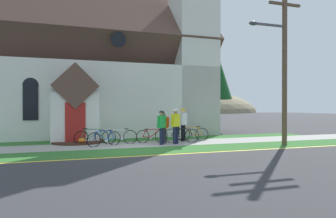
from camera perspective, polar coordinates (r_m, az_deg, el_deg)
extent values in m
plane|color=#333335|center=(16.73, -8.60, -6.01)|extent=(140.00, 140.00, 0.00)
cube|color=#99968E|center=(14.44, -8.05, -7.00)|extent=(32.00, 2.34, 0.01)
cube|color=#2D6628|center=(12.30, -6.25, -8.29)|extent=(32.00, 2.07, 0.01)
cube|color=#2D6628|center=(16.47, -9.31, -6.10)|extent=(24.00, 1.80, 0.01)
cube|color=yellow|center=(11.16, -4.99, -9.19)|extent=(28.00, 0.16, 0.01)
cube|color=silver|center=(21.43, -11.39, 1.45)|extent=(13.47, 8.40, 4.53)
cube|color=brown|center=(21.90, -11.40, 12.32)|extent=(13.97, 8.56, 8.56)
cube|color=silver|center=(20.47, 5.03, 12.08)|extent=(2.73, 2.73, 12.03)
cube|color=silver|center=(16.29, -17.83, -1.61)|extent=(2.40, 1.60, 2.60)
cube|color=brown|center=(16.31, -17.84, 4.19)|extent=(2.40, 1.80, 2.40)
cube|color=maroon|center=(15.48, -17.82, -2.64)|extent=(1.00, 0.06, 2.10)
cube|color=black|center=(17.19, -25.50, 1.14)|extent=(0.76, 0.06, 1.90)
cone|color=black|center=(17.23, -25.51, 4.30)|extent=(0.80, 0.06, 0.80)
cylinder|color=black|center=(17.68, -9.77, 13.37)|extent=(0.90, 0.06, 0.90)
cube|color=slate|center=(16.29, -20.44, -4.94)|extent=(0.12, 0.12, 0.71)
cube|color=slate|center=(16.25, -14.39, -4.94)|extent=(0.12, 0.12, 0.71)
cube|color=silver|center=(16.19, -17.42, -1.77)|extent=(2.04, 0.14, 1.09)
cube|color=slate|center=(16.18, -17.43, 0.37)|extent=(2.16, 0.18, 0.12)
cube|color=black|center=(16.14, -17.43, -1.31)|extent=(1.63, 0.06, 0.16)
cylinder|color=#382319|center=(15.88, -17.40, -6.18)|extent=(2.63, 2.63, 0.10)
ellipsoid|color=#CC338C|center=(15.92, -13.84, -5.55)|extent=(0.36, 0.36, 0.24)
ellipsoid|color=#CC338C|center=(16.57, -17.88, -5.32)|extent=(0.36, 0.36, 0.24)
ellipsoid|color=red|center=(15.84, -19.75, -5.59)|extent=(0.36, 0.36, 0.24)
ellipsoid|color=orange|center=(14.91, -16.67, -5.95)|extent=(0.36, 0.36, 0.24)
torus|color=black|center=(14.80, -16.78, -5.52)|extent=(0.70, 0.27, 0.72)
torus|color=black|center=(15.20, -12.97, -5.35)|extent=(0.70, 0.27, 0.72)
cylinder|color=#19723F|center=(15.04, -14.24, -4.79)|extent=(0.56, 0.22, 0.46)
cylinder|color=#19723F|center=(14.98, -14.66, -3.90)|extent=(0.76, 0.29, 0.08)
cylinder|color=#19723F|center=(14.89, -15.66, -4.76)|extent=(0.27, 0.12, 0.49)
cylinder|color=#19723F|center=(14.88, -16.00, -5.58)|extent=(0.42, 0.18, 0.09)
cylinder|color=#19723F|center=(14.81, -16.43, -4.69)|extent=(0.23, 0.11, 0.44)
cylinder|color=#19723F|center=(15.17, -13.12, -4.64)|extent=(0.13, 0.07, 0.39)
ellipsoid|color=black|center=(14.83, -16.08, -3.74)|extent=(0.25, 0.15, 0.05)
cylinder|color=silver|center=(15.13, -13.27, -3.86)|extent=(0.42, 0.17, 0.03)
cylinder|color=silver|center=(14.96, -15.23, -5.65)|extent=(0.18, 0.08, 0.18)
torus|color=black|center=(15.01, -5.00, -5.47)|extent=(0.70, 0.05, 0.70)
torus|color=black|center=(15.29, -1.34, -5.36)|extent=(0.70, 0.05, 0.70)
cylinder|color=#A51E19|center=(15.17, -2.57, -4.79)|extent=(0.55, 0.05, 0.45)
cylinder|color=#A51E19|center=(15.13, -2.97, -4.04)|extent=(0.74, 0.05, 0.06)
cylinder|color=#A51E19|center=(15.07, -3.92, -4.87)|extent=(0.25, 0.04, 0.42)
cylinder|color=#A51E19|center=(15.07, -4.26, -5.54)|extent=(0.41, 0.04, 0.09)
cylinder|color=#A51E19|center=(15.02, -4.66, -4.79)|extent=(0.21, 0.04, 0.37)
cylinder|color=#A51E19|center=(15.26, -1.48, -4.67)|extent=(0.12, 0.04, 0.38)
ellipsoid|color=black|center=(15.02, -4.33, -4.00)|extent=(0.24, 0.09, 0.05)
cylinder|color=silver|center=(15.23, -1.63, -3.89)|extent=(0.44, 0.04, 0.03)
cylinder|color=silver|center=(15.12, -3.52, -5.62)|extent=(0.18, 0.02, 0.18)
torus|color=black|center=(14.88, -7.49, -5.50)|extent=(0.70, 0.18, 0.71)
torus|color=black|center=(14.94, -11.60, -5.48)|extent=(0.70, 0.18, 0.71)
cylinder|color=#B7B7BC|center=(14.89, -10.21, -4.87)|extent=(0.57, 0.15, 0.45)
cylinder|color=#B7B7BC|center=(14.87, -9.76, -4.05)|extent=(0.78, 0.20, 0.05)
cylinder|color=#B7B7BC|center=(14.87, -8.69, -4.86)|extent=(0.27, 0.09, 0.45)
cylinder|color=#B7B7BC|center=(14.89, -8.31, -5.59)|extent=(0.43, 0.12, 0.09)
cylinder|color=#B7B7BC|center=(14.86, -7.86, -4.76)|extent=(0.23, 0.08, 0.40)
cylinder|color=#B7B7BC|center=(14.92, -11.44, -4.77)|extent=(0.13, 0.06, 0.38)
ellipsoid|color=black|center=(14.85, -8.23, -3.91)|extent=(0.25, 0.13, 0.05)
cylinder|color=silver|center=(14.90, -11.28, -3.98)|extent=(0.44, 0.12, 0.03)
cylinder|color=silver|center=(14.90, -9.14, -5.69)|extent=(0.18, 0.06, 0.18)
torus|color=black|center=(15.20, 0.66, -5.31)|extent=(0.72, 0.27, 0.75)
torus|color=black|center=(15.25, 4.72, -5.29)|extent=(0.72, 0.27, 0.75)
cylinder|color=black|center=(15.21, 3.35, -4.71)|extent=(0.56, 0.22, 0.45)
cylinder|color=black|center=(15.19, 2.90, -3.90)|extent=(0.77, 0.28, 0.05)
cylinder|color=black|center=(15.19, 1.84, -4.69)|extent=(0.27, 0.12, 0.45)
cylinder|color=black|center=(15.21, 1.47, -5.40)|extent=(0.42, 0.17, 0.09)
cylinder|color=black|center=(15.18, 1.03, -4.59)|extent=(0.23, 0.10, 0.40)
cylinder|color=black|center=(15.23, 4.56, -4.61)|extent=(0.13, 0.07, 0.37)
ellipsoid|color=black|center=(15.17, 1.39, -3.76)|extent=(0.25, 0.15, 0.05)
cylinder|color=silver|center=(15.21, 4.40, -3.85)|extent=(0.43, 0.16, 0.03)
cylinder|color=silver|center=(15.22, 2.29, -5.50)|extent=(0.18, 0.08, 0.18)
torus|color=black|center=(16.12, 6.67, -5.01)|extent=(0.69, 0.31, 0.73)
torus|color=black|center=(16.10, 3.08, -5.01)|extent=(0.69, 0.31, 0.73)
cylinder|color=orange|center=(16.09, 4.30, -4.42)|extent=(0.52, 0.24, 0.46)
cylinder|color=orange|center=(16.07, 4.70, -3.62)|extent=(0.70, 0.31, 0.05)
cylinder|color=orange|center=(16.09, 5.63, -4.40)|extent=(0.25, 0.13, 0.47)
cylinder|color=orange|center=(16.11, 5.95, -5.10)|extent=(0.39, 0.19, 0.09)
cylinder|color=orange|center=(16.10, 6.35, -4.30)|extent=(0.21, 0.11, 0.41)
cylinder|color=orange|center=(16.09, 3.22, -4.33)|extent=(0.12, 0.08, 0.39)
ellipsoid|color=black|center=(16.08, 6.02, -3.49)|extent=(0.25, 0.16, 0.05)
cylinder|color=silver|center=(16.07, 3.37, -3.58)|extent=(0.42, 0.19, 0.03)
cylinder|color=silver|center=(16.11, 5.23, -5.20)|extent=(0.17, 0.09, 0.18)
torus|color=black|center=(14.35, -10.55, -5.74)|extent=(0.66, 0.29, 0.70)
torus|color=black|center=(13.86, -14.45, -5.96)|extent=(0.66, 0.29, 0.70)
cylinder|color=#194CA5|center=(14.00, -13.09, -5.21)|extent=(0.55, 0.25, 0.46)
cylinder|color=#194CA5|center=(14.03, -12.66, -4.29)|extent=(0.75, 0.33, 0.04)
cylinder|color=#194CA5|center=(14.18, -11.65, -5.13)|extent=(0.26, 0.13, 0.46)
cylinder|color=#194CA5|center=(14.25, -11.31, -5.89)|extent=(0.42, 0.19, 0.09)
cylinder|color=#194CA5|center=(14.28, -10.89, -4.99)|extent=(0.22, 0.12, 0.41)
cylinder|color=#194CA5|center=(13.86, -14.29, -5.16)|extent=(0.13, 0.08, 0.39)
ellipsoid|color=black|center=(14.22, -11.24, -4.10)|extent=(0.25, 0.16, 0.05)
cylinder|color=silver|center=(13.86, -14.13, -4.28)|extent=(0.42, 0.19, 0.03)
cylinder|color=silver|center=(14.15, -12.08, -6.03)|extent=(0.17, 0.08, 0.18)
cylinder|color=black|center=(15.85, 3.14, -4.75)|extent=(0.15, 0.15, 0.89)
cylinder|color=black|center=(15.69, 2.83, -4.80)|extent=(0.15, 0.15, 0.89)
cube|color=silver|center=(15.72, 2.99, -2.00)|extent=(0.51, 0.48, 0.65)
sphere|color=beige|center=(15.71, 2.99, -0.40)|extent=(0.23, 0.23, 0.23)
ellipsoid|color=gold|center=(15.71, 2.99, -0.17)|extent=(0.37, 0.37, 0.16)
cylinder|color=silver|center=(15.96, 3.63, -1.84)|extent=(0.09, 0.12, 0.59)
cylinder|color=silver|center=(15.48, 2.33, -1.91)|extent=(0.09, 0.14, 0.59)
cylinder|color=#2D2D33|center=(14.72, -1.33, -5.35)|extent=(0.15, 0.15, 0.78)
cylinder|color=#2D2D33|center=(14.79, -0.65, -5.32)|extent=(0.15, 0.15, 0.78)
cube|color=#E55914|center=(14.70, -0.99, -2.70)|extent=(0.46, 0.24, 0.57)
sphere|color=#936B51|center=(14.68, -0.99, -1.19)|extent=(0.20, 0.20, 0.20)
ellipsoid|color=black|center=(14.68, -0.99, -0.97)|extent=(0.24, 0.27, 0.14)
cylinder|color=#E55914|center=(14.63, -2.03, -2.60)|extent=(0.09, 0.20, 0.52)
cylinder|color=#E55914|center=(14.77, 0.04, -2.57)|extent=(0.09, 0.13, 0.52)
cylinder|color=black|center=(16.31, 2.02, -4.79)|extent=(0.15, 0.15, 0.78)
cylinder|color=black|center=(16.21, 1.89, -4.82)|extent=(0.15, 0.15, 0.78)
cube|color=silver|center=(16.21, 1.96, -2.43)|extent=(0.44, 0.46, 0.57)
sphere|color=beige|center=(16.20, 1.96, -1.07)|extent=(0.20, 0.20, 0.20)
ellipsoid|color=silver|center=(16.20, 1.96, -0.87)|extent=(0.33, 0.33, 0.14)
cylinder|color=silver|center=(16.45, 2.43, -2.29)|extent=(0.09, 0.11, 0.52)
cylinder|color=silver|center=(15.98, 1.47, -2.37)|extent=(0.09, 0.15, 0.52)
cylinder|color=#191E38|center=(14.26, -1.13, -5.42)|extent=(0.15, 0.15, 0.84)
cylinder|color=#191E38|center=(14.15, -1.39, -5.47)|extent=(0.15, 0.15, 0.84)
cube|color=green|center=(14.15, -1.26, -2.53)|extent=(0.48, 0.46, 0.61)
sphere|color=#936B51|center=(14.13, -1.26, -0.86)|extent=(0.22, 0.22, 0.22)
ellipsoid|color=black|center=(14.13, -1.26, -0.62)|extent=(0.35, 0.35, 0.15)
cylinder|color=green|center=(14.37, -0.53, -2.36)|extent=(0.09, 0.17, 0.56)
cylinder|color=green|center=(13.93, -2.01, -2.45)|extent=(0.09, 0.18, 0.56)
cylinder|color=#191E38|center=(14.44, 1.28, -5.26)|extent=(0.15, 0.15, 0.88)
cylinder|color=#191E38|center=(14.63, 1.75, -5.19)|extent=(0.15, 0.15, 0.88)
cube|color=yellow|center=(14.48, 1.52, -2.23)|extent=(0.51, 0.47, 0.64)
sphere|color=#936B51|center=(14.47, 1.52, -0.51)|extent=(0.23, 0.23, 0.23)
ellipsoid|color=silver|center=(14.47, 1.52, -0.26)|extent=(0.36, 0.37, 0.16)
cylinder|color=yellow|center=(14.25, 0.76, -2.14)|extent=(0.09, 0.23, 0.58)
cylinder|color=yellow|center=(14.71, 2.25, -2.07)|extent=(0.09, 0.14, 0.58)
cylinder|color=brown|center=(15.50, 22.04, 8.71)|extent=(0.24, 0.24, 8.23)
cube|color=brown|center=(16.15, 22.06, 18.64)|extent=(1.80, 0.12, 0.12)
cube|color=#4C4C51|center=(15.30, 19.38, 15.40)|extent=(1.80, 0.10, 0.10)
ellipsoid|color=#3F3F44|center=(14.79, 16.49, 15.93)|extent=(0.44, 0.28, 0.20)
cylinder|color=#3D2D1E|center=(22.79, 8.69, -1.20)|extent=(0.32, 0.32, 2.48)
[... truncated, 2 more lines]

